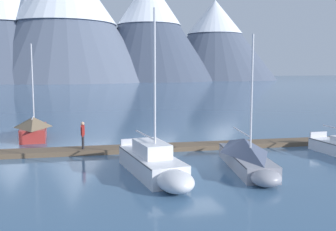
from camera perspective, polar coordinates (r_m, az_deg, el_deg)
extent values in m
plane|color=#426689|center=(21.69, 4.46, -7.01)|extent=(700.00, 700.00, 0.00)
cone|color=#4C566B|center=(206.56, -23.36, 12.35)|extent=(94.73, 94.73, 55.42)
cone|color=slate|center=(194.81, -14.99, 14.01)|extent=(82.29, 82.29, 62.01)
cone|color=#424C60|center=(203.01, -2.80, 12.55)|extent=(67.41, 67.41, 52.38)
cone|color=white|center=(204.97, -2.82, 16.48)|extent=(32.68, 32.68, 24.19)
cone|color=#4C566B|center=(227.08, 6.90, 10.95)|extent=(70.55, 70.55, 45.08)
cone|color=white|center=(228.45, 6.95, 14.20)|extent=(31.59, 31.59, 19.22)
cube|color=brown|center=(25.35, 1.26, -4.66)|extent=(24.25, 3.49, 0.30)
cylinder|color=#38383D|center=(24.71, 1.63, -5.03)|extent=(23.18, 2.01, 0.24)
cylinder|color=#38383D|center=(26.01, 0.92, -4.43)|extent=(23.18, 2.01, 0.24)
cube|color=#B2332D|center=(30.91, -19.18, -2.38)|extent=(1.74, 4.70, 0.95)
ellipsoid|color=#B2332D|center=(33.57, -18.95, -1.68)|extent=(1.48, 1.97, 0.90)
cube|color=#501614|center=(30.84, -19.21, -1.58)|extent=(1.78, 4.61, 0.06)
cylinder|color=silver|center=(31.49, -19.34, 4.32)|extent=(0.10, 0.10, 6.20)
cylinder|color=silver|center=(30.40, -19.30, -0.25)|extent=(0.08, 2.52, 0.08)
pyramid|color=#7A664C|center=(30.44, -19.27, -0.89)|extent=(1.99, 3.76, 0.75)
cube|color=silver|center=(19.36, -2.55, -7.18)|extent=(2.28, 5.81, 0.97)
ellipsoid|color=silver|center=(16.46, 1.08, -9.67)|extent=(1.70, 2.24, 0.92)
cube|color=slate|center=(19.26, -2.56, -5.89)|extent=(2.31, 5.70, 0.06)
cylinder|color=silver|center=(18.21, -1.97, 4.66)|extent=(0.10, 0.10, 7.02)
cylinder|color=silver|center=(19.97, -3.44, -2.86)|extent=(0.36, 3.16, 0.08)
cube|color=white|center=(19.05, -2.43, -4.88)|extent=(1.47, 2.66, 0.67)
cube|color=silver|center=(21.80, -4.89, -3.85)|extent=(1.62, 0.24, 0.36)
cube|color=#93939E|center=(20.80, 11.44, -6.61)|extent=(2.84, 6.29, 0.78)
ellipsoid|color=#93939E|center=(17.77, 14.29, -8.96)|extent=(1.60, 1.56, 0.74)
cube|color=#424247|center=(20.72, 11.46, -5.66)|extent=(2.85, 6.18, 0.06)
cylinder|color=silver|center=(19.61, 12.23, 2.76)|extent=(0.10, 0.10, 6.10)
cylinder|color=silver|center=(21.52, 10.79, -2.40)|extent=(0.81, 3.44, 0.08)
pyramid|color=#4C5670|center=(21.07, 11.16, -4.32)|extent=(2.83, 5.15, 0.74)
cube|color=silver|center=(27.40, 21.30, -2.62)|extent=(1.24, 0.11, 0.36)
cylinder|color=#232328|center=(24.36, -12.44, -3.89)|extent=(0.14, 0.14, 0.86)
cylinder|color=#232328|center=(24.62, -12.41, -3.78)|extent=(0.14, 0.14, 0.86)
cube|color=#B22823|center=(24.37, -12.47, -2.14)|extent=(0.27, 0.40, 0.60)
sphere|color=tan|center=(24.31, -12.49, -1.16)|extent=(0.22, 0.22, 0.22)
cylinder|color=#B22823|center=(24.13, -12.50, -2.40)|extent=(0.09, 0.09, 0.62)
cylinder|color=#B22823|center=(24.63, -12.43, -2.22)|extent=(0.09, 0.09, 0.62)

